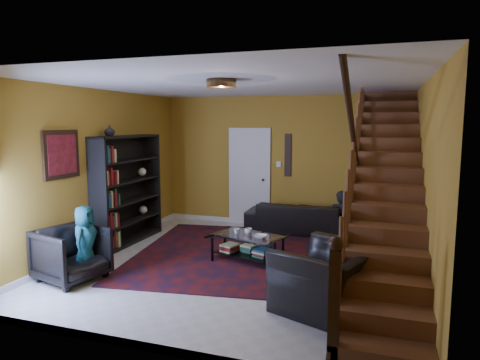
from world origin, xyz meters
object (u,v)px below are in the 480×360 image
at_px(bookshelf, 128,191).
at_px(sofa, 299,218).
at_px(armchair_left, 72,254).
at_px(coffee_table, 248,246).
at_px(armchair_right, 328,278).

relative_size(bookshelf, sofa, 0.94).
distance_m(armchair_left, coffee_table, 2.68).
xyz_separation_m(armchair_left, armchair_right, (3.55, 0.21, -0.00)).
distance_m(sofa, coffee_table, 2.08).
relative_size(bookshelf, armchair_left, 2.38).
bearing_deg(armchair_left, bookshelf, 24.85).
bearing_deg(bookshelf, coffee_table, -7.54).
height_order(armchair_right, coffee_table, armchair_right).
bearing_deg(bookshelf, armchair_right, -24.62).
bearing_deg(sofa, armchair_right, 104.58).
distance_m(bookshelf, armchair_right, 4.33).
bearing_deg(coffee_table, armchair_right, -45.13).
relative_size(sofa, armchair_right, 1.81).
height_order(bookshelf, armchair_left, bookshelf).
xyz_separation_m(bookshelf, sofa, (2.90, 1.70, -0.65)).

